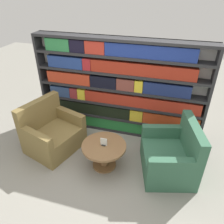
% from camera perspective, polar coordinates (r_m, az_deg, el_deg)
% --- Properties ---
extents(ground_plane, '(14.00, 14.00, 0.00)m').
position_cam_1_polar(ground_plane, '(3.93, -3.10, -14.46)').
color(ground_plane, gray).
extents(bookshelf, '(3.33, 0.30, 1.95)m').
position_cam_1_polar(bookshelf, '(4.33, 1.92, 5.86)').
color(bookshelf, silver).
rests_on(bookshelf, ground_plane).
extents(armchair_left, '(1.05, 1.14, 0.94)m').
position_cam_1_polar(armchair_left, '(4.31, -15.33, -5.51)').
color(armchair_left, olive).
rests_on(armchair_left, ground_plane).
extents(armchair_right, '(1.02, 1.12, 0.94)m').
position_cam_1_polar(armchair_right, '(3.81, 15.13, -11.16)').
color(armchair_right, '#336047').
rests_on(armchair_right, ground_plane).
extents(coffee_table, '(0.75, 0.75, 0.46)m').
position_cam_1_polar(coffee_table, '(3.76, -2.09, -10.15)').
color(coffee_table, brown).
rests_on(coffee_table, ground_plane).
extents(table_sign, '(0.11, 0.06, 0.14)m').
position_cam_1_polar(table_sign, '(3.64, -2.15, -7.93)').
color(table_sign, black).
rests_on(table_sign, coffee_table).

